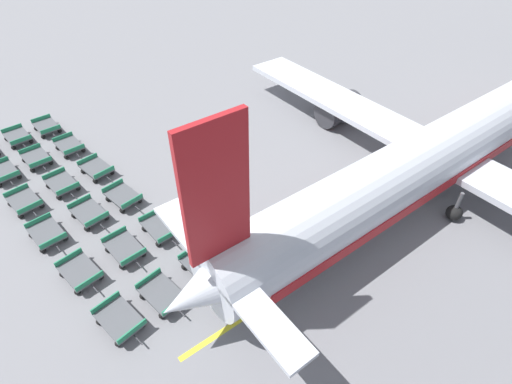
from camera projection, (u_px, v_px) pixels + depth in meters
name	position (u px, v px, depth m)	size (l,w,h in m)	color
ground_plane	(275.00, 92.00, 39.84)	(500.00, 500.00, 0.00)	gray
airplane	(457.00, 143.00, 27.59)	(39.98, 45.65, 11.67)	silver
baggage_dolly_row_near_col_b	(4.00, 172.00, 29.16)	(3.18, 1.77, 0.92)	#515459
baggage_dolly_row_near_col_c	(24.00, 202.00, 26.74)	(3.20, 1.83, 0.92)	#515459
baggage_dolly_row_near_col_d	(47.00, 233.00, 24.51)	(3.18, 1.77, 0.92)	#515459
baggage_dolly_row_near_col_e	(80.00, 272.00, 22.26)	(3.21, 1.85, 0.92)	#515459
baggage_dolly_row_near_col_f	(120.00, 320.00, 20.00)	(3.22, 1.87, 0.92)	#515459
baggage_dolly_row_mid_a_col_a	(18.00, 137.00, 32.78)	(3.18, 1.77, 0.92)	#515459
baggage_dolly_row_mid_a_col_b	(36.00, 158.00, 30.50)	(3.17, 1.76, 0.92)	#515459
baggage_dolly_row_mid_a_col_c	(62.00, 184.00, 28.16)	(3.19, 1.79, 0.92)	#515459
baggage_dolly_row_mid_a_col_d	(89.00, 213.00, 25.88)	(3.20, 1.83, 0.92)	#515459
baggage_dolly_row_mid_a_col_e	(125.00, 248.00, 23.59)	(3.17, 1.74, 0.92)	#515459
baggage_dolly_row_mid_a_col_f	(162.00, 294.00, 21.15)	(3.21, 1.85, 0.92)	#515459
baggage_dolly_row_mid_b_col_a	(47.00, 127.00, 33.99)	(3.19, 1.79, 0.92)	#515459
baggage_dolly_row_mid_b_col_b	(69.00, 146.00, 31.78)	(3.18, 1.77, 0.92)	#515459
baggage_dolly_row_mid_b_col_c	(97.00, 169.00, 29.51)	(3.22, 1.87, 0.92)	#515459
baggage_dolly_row_mid_b_col_d	(123.00, 196.00, 27.14)	(3.22, 1.88, 0.92)	#515459
baggage_dolly_row_mid_b_col_e	(160.00, 228.00, 24.89)	(3.19, 1.80, 0.92)	#515459
baggage_dolly_row_mid_b_col_f	(203.00, 266.00, 22.61)	(3.17, 1.75, 0.92)	#515459
stand_guidance_stripe	(361.00, 240.00, 24.72)	(2.85, 25.39, 0.01)	yellow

